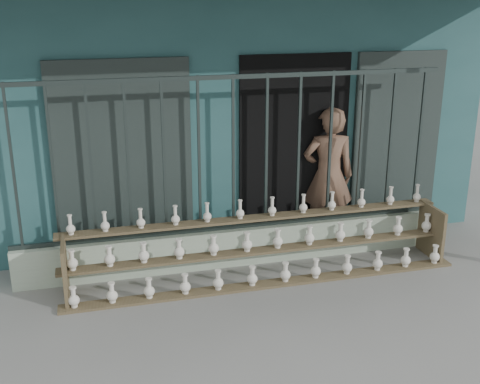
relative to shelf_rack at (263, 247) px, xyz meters
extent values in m
plane|color=slate|center=(-0.23, -0.89, -0.36)|extent=(60.00, 60.00, 0.00)
cube|color=#275253|center=(-0.23, 3.41, 1.24)|extent=(7.00, 5.00, 3.20)
cube|color=black|center=(0.67, 0.93, 0.84)|extent=(1.40, 0.12, 2.40)
cube|color=#1E2825|center=(-1.43, 0.89, 0.84)|extent=(1.60, 0.08, 2.40)
cube|color=#1E2825|center=(2.07, 0.89, 0.84)|extent=(1.20, 0.08, 2.40)
cube|color=#AEC1A5|center=(-0.23, 0.41, -0.14)|extent=(5.00, 0.20, 0.45)
cube|color=#283330|center=(-2.58, 0.41, 0.99)|extent=(0.03, 0.03, 1.80)
cube|color=#283330|center=(-2.19, 0.41, 0.99)|extent=(0.03, 0.03, 1.80)
cube|color=#283330|center=(-1.80, 0.41, 0.99)|extent=(0.03, 0.03, 1.80)
cube|color=#283330|center=(-1.41, 0.41, 0.99)|extent=(0.03, 0.03, 1.80)
cube|color=#283330|center=(-1.02, 0.41, 0.99)|extent=(0.03, 0.03, 1.80)
cube|color=#283330|center=(-0.62, 0.41, 0.99)|extent=(0.03, 0.03, 1.80)
cube|color=#283330|center=(-0.23, 0.41, 0.99)|extent=(0.03, 0.03, 1.80)
cube|color=#283330|center=(0.16, 0.41, 0.99)|extent=(0.03, 0.03, 1.80)
cube|color=#283330|center=(0.55, 0.41, 0.99)|extent=(0.03, 0.03, 1.80)
cube|color=#283330|center=(0.94, 0.41, 0.99)|extent=(0.03, 0.03, 1.80)
cube|color=#283330|center=(1.33, 0.41, 0.99)|extent=(0.03, 0.03, 1.80)
cube|color=#283330|center=(1.73, 0.41, 0.99)|extent=(0.03, 0.03, 1.80)
cube|color=#283330|center=(2.12, 0.41, 0.99)|extent=(0.03, 0.03, 1.80)
cube|color=#283330|center=(-0.23, 0.41, 1.86)|extent=(5.00, 0.04, 0.05)
cube|color=#283330|center=(-0.23, 0.41, 0.11)|extent=(5.00, 0.04, 0.05)
cube|color=brown|center=(0.00, -0.24, -0.35)|extent=(4.50, 0.18, 0.03)
cube|color=brown|center=(0.00, 0.01, -0.05)|extent=(4.50, 0.18, 0.03)
cube|color=brown|center=(0.00, 0.26, 0.25)|extent=(4.50, 0.18, 0.03)
cube|color=brown|center=(-2.15, 0.01, -0.04)|extent=(0.04, 0.55, 0.64)
cube|color=brown|center=(2.15, 0.01, -0.04)|extent=(0.04, 0.55, 0.64)
imported|color=brown|center=(1.10, 0.78, 0.52)|extent=(0.72, 0.56, 1.77)
camera|label=1|loc=(-1.83, -5.95, 2.74)|focal=45.00mm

